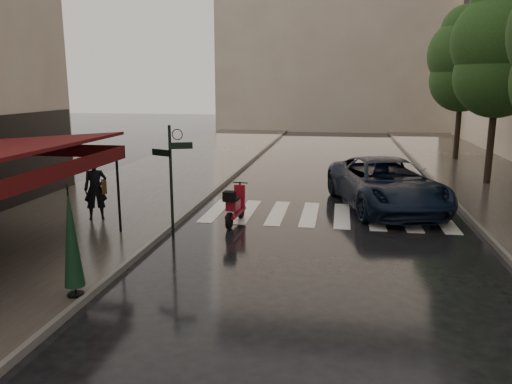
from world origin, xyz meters
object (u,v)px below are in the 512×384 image
(parked_car, at_px, (386,184))
(parasol_front, at_px, (71,238))
(pedestrian_with_umbrella, at_px, (94,164))
(scooter, at_px, (235,206))

(parked_car, bearing_deg, parasol_front, -141.96)
(pedestrian_with_umbrella, distance_m, parked_car, 9.55)
(pedestrian_with_umbrella, bearing_deg, scooter, -20.36)
(parked_car, relative_size, parasol_front, 2.81)
(scooter, height_order, parasol_front, parasol_front)
(scooter, relative_size, parked_car, 0.29)
(scooter, bearing_deg, pedestrian_with_umbrella, -167.89)
(pedestrian_with_umbrella, relative_size, parasol_front, 1.18)
(scooter, distance_m, parasol_front, 6.33)
(parked_car, bearing_deg, pedestrian_with_umbrella, -174.29)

